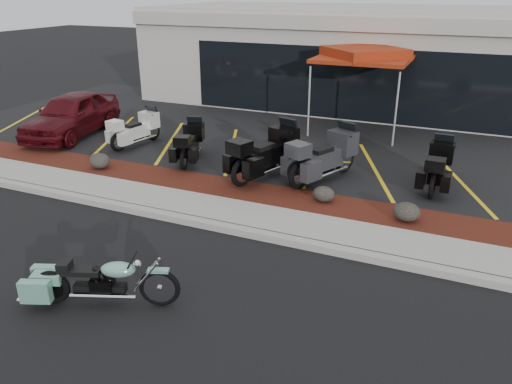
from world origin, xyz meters
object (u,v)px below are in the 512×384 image
at_px(hero_cruiser, 159,282).
at_px(parked_car, 71,114).
at_px(popup_canopy, 364,56).
at_px(traffic_cone, 296,126).
at_px(touring_white, 152,123).

distance_m(hero_cruiser, parked_car, 10.58).
bearing_deg(popup_canopy, hero_cruiser, -90.62).
relative_size(hero_cruiser, traffic_cone, 5.69).
bearing_deg(traffic_cone, popup_canopy, 30.83).
height_order(traffic_cone, popup_canopy, popup_canopy).
bearing_deg(popup_canopy, traffic_cone, -146.46).
relative_size(parked_car, popup_canopy, 1.32).
bearing_deg(traffic_cone, parked_car, -153.95).
relative_size(touring_white, popup_canopy, 0.63).
distance_m(touring_white, popup_canopy, 7.32).
xyz_separation_m(hero_cruiser, traffic_cone, (-1.26, 10.19, -0.07)).
relative_size(traffic_cone, popup_canopy, 0.14).
distance_m(hero_cruiser, popup_canopy, 11.57).
bearing_deg(parked_car, traffic_cone, 16.34).
bearing_deg(traffic_cone, touring_white, -144.99).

